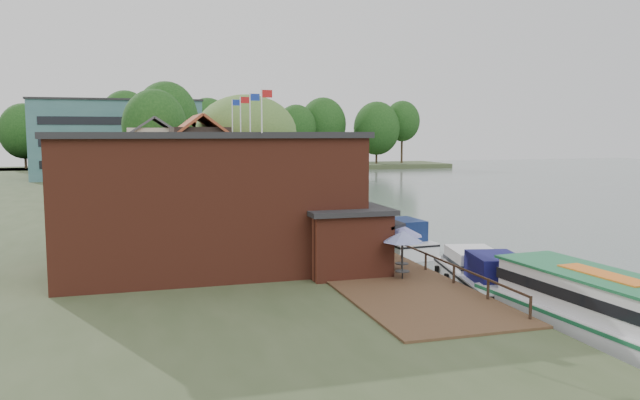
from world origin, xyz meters
TOP-DOWN VIEW (x-y plane):
  - ground at (0.00, 0.00)m, footprint 260.00×260.00m
  - land_bank at (-30.00, 35.00)m, footprint 50.00×140.00m
  - quay_deck at (-8.00, 10.00)m, footprint 6.00×50.00m
  - quay_rail at (-5.30, 10.50)m, footprint 0.20×49.00m
  - pub at (-14.00, -1.00)m, footprint 20.00×11.00m
  - hotel_block at (-22.00, 70.00)m, footprint 25.40×12.40m
  - cottage_a at (-15.00, 14.00)m, footprint 8.60×7.60m
  - cottage_b at (-18.00, 24.00)m, footprint 9.60×8.60m
  - cottage_c at (-14.00, 33.00)m, footprint 7.60×7.60m
  - willow at (-10.50, 19.00)m, footprint 8.60×8.60m
  - umbrella_0 at (-7.27, -6.48)m, footprint 2.02×2.02m
  - umbrella_1 at (-6.56, -4.81)m, footprint 2.13×2.13m
  - umbrella_2 at (-7.42, 1.38)m, footprint 2.14×2.14m
  - umbrella_3 at (-8.16, 5.07)m, footprint 2.13×2.13m
  - umbrella_4 at (-6.81, 7.87)m, footprint 2.35×2.35m
  - cruiser_0 at (-2.81, -6.42)m, footprint 5.22×10.32m
  - cruiser_1 at (-2.70, 5.91)m, footprint 3.84×10.17m
  - cruiser_2 at (-2.84, 13.67)m, footprint 4.02×10.72m
  - cruiser_3 at (-3.42, 25.48)m, footprint 5.68×10.19m
  - tour_boat at (-2.46, -15.24)m, footprint 4.70×13.35m
  - swan at (-3.55, -9.47)m, footprint 0.44×0.44m
  - bank_tree_0 at (-17.35, 41.61)m, footprint 7.41×7.41m
  - bank_tree_1 at (-15.61, 49.54)m, footprint 8.12×8.12m
  - bank_tree_2 at (-14.26, 56.35)m, footprint 6.89×6.89m
  - bank_tree_3 at (-11.90, 79.81)m, footprint 6.79×6.79m
  - bank_tree_4 at (-15.12, 85.72)m, footprint 8.91×8.91m
  - bank_tree_5 at (-10.92, 92.88)m, footprint 6.95×6.95m

SIDE VIEW (x-z plane):
  - ground at x=0.00m, z-range 0.00..0.00m
  - swan at x=-3.55m, z-range 0.00..0.44m
  - land_bank at x=-30.00m, z-range 0.00..1.00m
  - quay_deck at x=-8.00m, z-range 1.00..1.10m
  - cruiser_3 at x=-3.42m, z-range 0.00..2.34m
  - cruiser_0 at x=-2.81m, z-range 0.00..2.39m
  - cruiser_1 at x=-2.70m, z-range 0.00..2.43m
  - cruiser_2 at x=-2.84m, z-range 0.00..2.58m
  - tour_boat at x=-2.46m, z-range 0.00..2.86m
  - quay_rail at x=-5.30m, z-range 1.00..2.00m
  - umbrella_0 at x=-7.27m, z-range 1.10..3.48m
  - umbrella_1 at x=-6.56m, z-range 1.10..3.48m
  - umbrella_2 at x=-7.42m, z-range 1.10..3.48m
  - umbrella_3 at x=-8.16m, z-range 1.10..3.48m
  - umbrella_4 at x=-6.81m, z-range 1.10..3.48m
  - pub at x=-14.00m, z-range 1.00..8.30m
  - cottage_a at x=-15.00m, z-range 1.00..9.50m
  - cottage_b at x=-18.00m, z-range 1.00..9.50m
  - cottage_c at x=-14.00m, z-range 1.00..9.50m
  - willow at x=-10.50m, z-range 1.00..11.43m
  - bank_tree_3 at x=-11.90m, z-range 1.00..11.76m
  - bank_tree_5 at x=-10.92m, z-range 1.00..12.06m
  - bank_tree_4 at x=-15.12m, z-range 1.00..12.87m
  - bank_tree_0 at x=-17.35m, z-range 1.00..13.23m
  - hotel_block at x=-22.00m, z-range 1.00..13.30m
  - bank_tree_2 at x=-14.26m, z-range 1.00..14.03m
  - bank_tree_1 at x=-15.61m, z-range 1.00..14.76m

